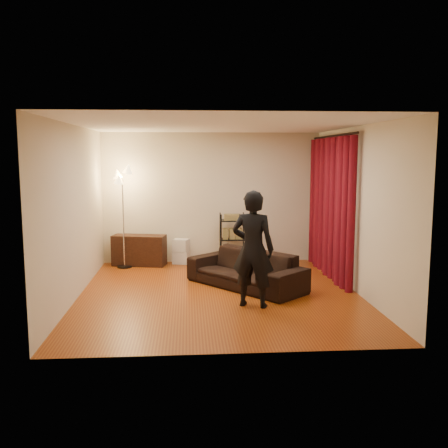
{
  "coord_description": "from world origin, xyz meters",
  "views": [
    {
      "loc": [
        -0.49,
        -7.88,
        2.23
      ],
      "look_at": [
        0.1,
        0.3,
        1.1
      ],
      "focal_mm": 40.0,
      "sensor_mm": 36.0,
      "label": 1
    }
  ],
  "objects": [
    {
      "name": "person",
      "position": [
        0.45,
        -0.72,
        0.87
      ],
      "size": [
        0.74,
        0.62,
        1.73
      ],
      "primitive_type": "imported",
      "rotation": [
        0.0,
        0.0,
        2.78
      ],
      "color": "black",
      "rests_on": "ground"
    },
    {
      "name": "wall_left",
      "position": [
        -2.25,
        0.0,
        1.35
      ],
      "size": [
        0.0,
        5.0,
        5.0
      ],
      "primitive_type": "plane",
      "rotation": [
        1.57,
        0.0,
        1.57
      ],
      "color": "beige",
      "rests_on": "ground"
    },
    {
      "name": "ceiling",
      "position": [
        0.0,
        0.0,
        2.7
      ],
      "size": [
        5.0,
        5.0,
        0.0
      ],
      "primitive_type": "plane",
      "rotation": [
        3.14,
        0.0,
        0.0
      ],
      "color": "white",
      "rests_on": "ground"
    },
    {
      "name": "curtain_rod",
      "position": [
        2.15,
        1.12,
        2.58
      ],
      "size": [
        0.04,
        2.65,
        0.04
      ],
      "primitive_type": "cylinder",
      "rotation": [
        1.57,
        0.0,
        0.0
      ],
      "color": "black",
      "rests_on": "wall_right"
    },
    {
      "name": "floor_lamp",
      "position": [
        -1.78,
        2.04,
        0.99
      ],
      "size": [
        0.38,
        0.38,
        1.97
      ],
      "primitive_type": null,
      "rotation": [
        0.0,
        0.0,
        0.09
      ],
      "color": "silver",
      "rests_on": "ground"
    },
    {
      "name": "wall_right",
      "position": [
        2.25,
        0.0,
        1.35
      ],
      "size": [
        0.0,
        5.0,
        5.0
      ],
      "primitive_type": "plane",
      "rotation": [
        1.57,
        0.0,
        -1.57
      ],
      "color": "beige",
      "rests_on": "ground"
    },
    {
      "name": "wire_shelf",
      "position": [
        0.41,
        2.13,
        0.53
      ],
      "size": [
        0.52,
        0.39,
        1.06
      ],
      "primitive_type": null,
      "rotation": [
        0.0,
        0.0,
        0.11
      ],
      "color": "black",
      "rests_on": "ground"
    },
    {
      "name": "wall_front",
      "position": [
        0.0,
        -2.5,
        1.35
      ],
      "size": [
        5.0,
        0.0,
        5.0
      ],
      "primitive_type": "plane",
      "rotation": [
        -1.57,
        0.0,
        0.0
      ],
      "color": "beige",
      "rests_on": "ground"
    },
    {
      "name": "floor",
      "position": [
        0.0,
        0.0,
        0.0
      ],
      "size": [
        5.0,
        5.0,
        0.0
      ],
      "primitive_type": "plane",
      "color": "brown",
      "rests_on": "ground"
    },
    {
      "name": "sofa",
      "position": [
        0.48,
        0.36,
        0.31
      ],
      "size": [
        2.01,
        2.14,
        0.62
      ],
      "primitive_type": "imported",
      "rotation": [
        0.0,
        0.0,
        -0.85
      ],
      "color": "black",
      "rests_on": "ground"
    },
    {
      "name": "media_cabinet",
      "position": [
        -1.5,
        2.23,
        0.31
      ],
      "size": [
        1.12,
        0.61,
        0.62
      ],
      "primitive_type": "cube",
      "rotation": [
        0.0,
        0.0,
        -0.21
      ],
      "color": "black",
      "rests_on": "ground"
    },
    {
      "name": "wall_back",
      "position": [
        0.0,
        2.5,
        1.35
      ],
      "size": [
        5.0,
        0.0,
        5.0
      ],
      "primitive_type": "plane",
      "rotation": [
        1.57,
        0.0,
        0.0
      ],
      "color": "beige",
      "rests_on": "ground"
    },
    {
      "name": "storage_boxes",
      "position": [
        -0.65,
        2.31,
        0.26
      ],
      "size": [
        0.38,
        0.35,
        0.52
      ],
      "primitive_type": null,
      "rotation": [
        0.0,
        0.0,
        -0.36
      ],
      "color": "beige",
      "rests_on": "ground"
    },
    {
      "name": "curtain",
      "position": [
        2.13,
        1.12,
        1.28
      ],
      "size": [
        0.22,
        2.65,
        2.55
      ],
      "primitive_type": null,
      "color": "#620814",
      "rests_on": "ground"
    }
  ]
}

